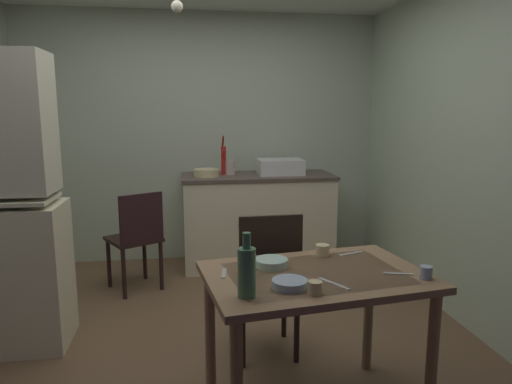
{
  "coord_description": "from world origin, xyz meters",
  "views": [
    {
      "loc": [
        -0.15,
        -2.98,
        1.56
      ],
      "look_at": [
        0.29,
        0.05,
        1.02
      ],
      "focal_mm": 32.7,
      "sensor_mm": 36.0,
      "label": 1
    }
  ],
  "objects_px": {
    "hand_pump": "(224,158)",
    "glass_bottle": "(247,271)",
    "serving_bowl_wide": "(271,263)",
    "chair_by_counter": "(137,237)",
    "dining_table": "(315,294)",
    "teacup_mint": "(322,250)",
    "mixing_bowl_counter": "(206,173)",
    "chair_far_side": "(267,283)",
    "sink_basin": "(280,166)"
  },
  "relations": [
    {
      "from": "chair_far_side",
      "to": "serving_bowl_wide",
      "type": "relative_size",
      "value": 5.62
    },
    {
      "from": "chair_by_counter",
      "to": "glass_bottle",
      "type": "height_order",
      "value": "glass_bottle"
    },
    {
      "from": "hand_pump",
      "to": "glass_bottle",
      "type": "relative_size",
      "value": 1.36
    },
    {
      "from": "hand_pump",
      "to": "sink_basin",
      "type": "bearing_deg",
      "value": -4.6
    },
    {
      "from": "hand_pump",
      "to": "dining_table",
      "type": "xyz_separation_m",
      "value": [
        0.27,
        -2.45,
        -0.44
      ]
    },
    {
      "from": "serving_bowl_wide",
      "to": "mixing_bowl_counter",
      "type": "bearing_deg",
      "value": 96.17
    },
    {
      "from": "sink_basin",
      "to": "dining_table",
      "type": "relative_size",
      "value": 0.37
    },
    {
      "from": "sink_basin",
      "to": "teacup_mint",
      "type": "bearing_deg",
      "value": -94.96
    },
    {
      "from": "hand_pump",
      "to": "teacup_mint",
      "type": "height_order",
      "value": "hand_pump"
    },
    {
      "from": "mixing_bowl_counter",
      "to": "chair_far_side",
      "type": "height_order",
      "value": "mixing_bowl_counter"
    },
    {
      "from": "mixing_bowl_counter",
      "to": "dining_table",
      "type": "relative_size",
      "value": 0.2
    },
    {
      "from": "teacup_mint",
      "to": "glass_bottle",
      "type": "distance_m",
      "value": 0.71
    },
    {
      "from": "sink_basin",
      "to": "teacup_mint",
      "type": "xyz_separation_m",
      "value": [
        -0.19,
        -2.13,
        -0.21
      ]
    },
    {
      "from": "hand_pump",
      "to": "glass_bottle",
      "type": "bearing_deg",
      "value": -92.38
    },
    {
      "from": "chair_by_counter",
      "to": "serving_bowl_wide",
      "type": "relative_size",
      "value": 5.18
    },
    {
      "from": "sink_basin",
      "to": "chair_by_counter",
      "type": "bearing_deg",
      "value": -157.81
    },
    {
      "from": "hand_pump",
      "to": "serving_bowl_wide",
      "type": "distance_m",
      "value": 2.34
    },
    {
      "from": "dining_table",
      "to": "chair_far_side",
      "type": "relative_size",
      "value": 1.23
    },
    {
      "from": "hand_pump",
      "to": "mixing_bowl_counter",
      "type": "relative_size",
      "value": 1.63
    },
    {
      "from": "hand_pump",
      "to": "dining_table",
      "type": "relative_size",
      "value": 0.33
    },
    {
      "from": "sink_basin",
      "to": "serving_bowl_wide",
      "type": "height_order",
      "value": "sink_basin"
    },
    {
      "from": "mixing_bowl_counter",
      "to": "serving_bowl_wide",
      "type": "xyz_separation_m",
      "value": [
        0.24,
        -2.22,
        -0.18
      ]
    },
    {
      "from": "glass_bottle",
      "to": "teacup_mint",
      "type": "bearing_deg",
      "value": 46.22
    },
    {
      "from": "mixing_bowl_counter",
      "to": "sink_basin",
      "type": "bearing_deg",
      "value": 3.87
    },
    {
      "from": "chair_far_side",
      "to": "serving_bowl_wide",
      "type": "bearing_deg",
      "value": -96.99
    },
    {
      "from": "mixing_bowl_counter",
      "to": "teacup_mint",
      "type": "distance_m",
      "value": 2.16
    },
    {
      "from": "chair_far_side",
      "to": "glass_bottle",
      "type": "xyz_separation_m",
      "value": [
        -0.23,
        -0.82,
        0.38
      ]
    },
    {
      "from": "chair_by_counter",
      "to": "sink_basin",
      "type": "bearing_deg",
      "value": 22.19
    },
    {
      "from": "chair_by_counter",
      "to": "mixing_bowl_counter",
      "type": "bearing_deg",
      "value": 38.91
    },
    {
      "from": "dining_table",
      "to": "teacup_mint",
      "type": "height_order",
      "value": "teacup_mint"
    },
    {
      "from": "teacup_mint",
      "to": "hand_pump",
      "type": "bearing_deg",
      "value": 99.83
    },
    {
      "from": "hand_pump",
      "to": "chair_far_side",
      "type": "xyz_separation_m",
      "value": [
        0.12,
        -1.86,
        -0.6
      ]
    },
    {
      "from": "hand_pump",
      "to": "dining_table",
      "type": "distance_m",
      "value": 2.5
    },
    {
      "from": "hand_pump",
      "to": "teacup_mint",
      "type": "bearing_deg",
      "value": -80.17
    },
    {
      "from": "chair_far_side",
      "to": "teacup_mint",
      "type": "relative_size",
      "value": 12.56
    },
    {
      "from": "sink_basin",
      "to": "mixing_bowl_counter",
      "type": "height_order",
      "value": "sink_basin"
    },
    {
      "from": "hand_pump",
      "to": "mixing_bowl_counter",
      "type": "bearing_deg",
      "value": -151.61
    },
    {
      "from": "teacup_mint",
      "to": "glass_bottle",
      "type": "relative_size",
      "value": 0.26
    },
    {
      "from": "chair_far_side",
      "to": "glass_bottle",
      "type": "relative_size",
      "value": 3.33
    },
    {
      "from": "serving_bowl_wide",
      "to": "glass_bottle",
      "type": "distance_m",
      "value": 0.42
    },
    {
      "from": "hand_pump",
      "to": "chair_far_side",
      "type": "height_order",
      "value": "hand_pump"
    },
    {
      "from": "hand_pump",
      "to": "serving_bowl_wide",
      "type": "bearing_deg",
      "value": -88.41
    },
    {
      "from": "chair_by_counter",
      "to": "teacup_mint",
      "type": "relative_size",
      "value": 11.55
    },
    {
      "from": "hand_pump",
      "to": "serving_bowl_wide",
      "type": "xyz_separation_m",
      "value": [
        0.06,
        -2.32,
        -0.31
      ]
    },
    {
      "from": "teacup_mint",
      "to": "mixing_bowl_counter",
      "type": "bearing_deg",
      "value": 104.89
    },
    {
      "from": "glass_bottle",
      "to": "hand_pump",
      "type": "bearing_deg",
      "value": 87.62
    },
    {
      "from": "sink_basin",
      "to": "serving_bowl_wide",
      "type": "xyz_separation_m",
      "value": [
        -0.5,
        -2.27,
        -0.22
      ]
    },
    {
      "from": "dining_table",
      "to": "glass_bottle",
      "type": "relative_size",
      "value": 4.1
    },
    {
      "from": "mixing_bowl_counter",
      "to": "chair_far_side",
      "type": "relative_size",
      "value": 0.25
    },
    {
      "from": "hand_pump",
      "to": "teacup_mint",
      "type": "distance_m",
      "value": 2.23
    }
  ]
}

